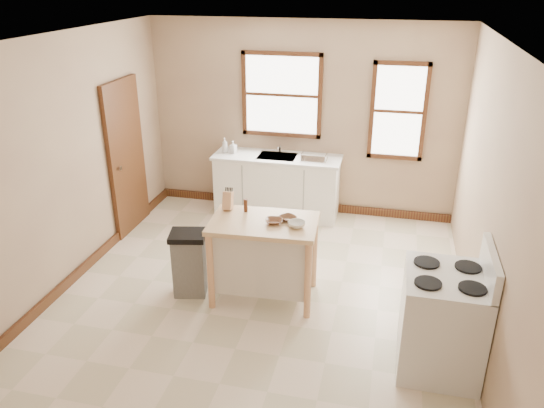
{
  "coord_description": "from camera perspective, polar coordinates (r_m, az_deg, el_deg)",
  "views": [
    {
      "loc": [
        1.3,
        -4.94,
        3.37
      ],
      "look_at": [
        0.04,
        0.4,
        0.96
      ],
      "focal_mm": 35.0,
      "sensor_mm": 36.0,
      "label": 1
    }
  ],
  "objects": [
    {
      "name": "door_left",
      "position": [
        7.53,
        -15.39,
        4.87
      ],
      "size": [
        0.06,
        0.9,
        2.1
      ],
      "primitive_type": "cube",
      "color": "#39190F",
      "rests_on": "ground"
    },
    {
      "name": "faucet",
      "position": [
        7.85,
        0.85,
        6.35
      ],
      "size": [
        0.03,
        0.03,
        0.22
      ],
      "primitive_type": "cylinder",
      "color": "silver",
      "rests_on": "sink_counter"
    },
    {
      "name": "dish_rack",
      "position": [
        7.55,
        4.57,
        5.06
      ],
      "size": [
        0.38,
        0.29,
        0.09
      ],
      "primitive_type": null,
      "rotation": [
        0.0,
        0.0,
        0.05
      ],
      "color": "silver",
      "rests_on": "sink_counter"
    },
    {
      "name": "window_side",
      "position": [
        7.63,
        13.42,
        9.64
      ],
      "size": [
        0.77,
        0.06,
        1.37
      ],
      "primitive_type": null,
      "color": "#39190F",
      "rests_on": "wall_back"
    },
    {
      "name": "kitchen_island",
      "position": [
        5.86,
        -0.87,
        -5.99
      ],
      "size": [
        1.18,
        0.79,
        0.94
      ],
      "primitive_type": null,
      "rotation": [
        0.0,
        0.0,
        0.05
      ],
      "color": "#F7D391",
      "rests_on": "ground"
    },
    {
      "name": "gas_stove",
      "position": [
        5.05,
        17.94,
        -10.71
      ],
      "size": [
        0.77,
        0.78,
        1.23
      ],
      "primitive_type": null,
      "color": "silver",
      "rests_on": "ground"
    },
    {
      "name": "trash_bin",
      "position": [
        6.04,
        -8.86,
        -6.32
      ],
      "size": [
        0.45,
        0.4,
        0.76
      ],
      "primitive_type": null,
      "rotation": [
        0.0,
        0.0,
        0.21
      ],
      "color": "slate",
      "rests_on": "ground"
    },
    {
      "name": "sink_counter",
      "position": [
        7.88,
        0.55,
        2.01
      ],
      "size": [
        1.86,
        0.62,
        0.92
      ],
      "primitive_type": null,
      "color": "white",
      "rests_on": "ground"
    },
    {
      "name": "baseboard_back",
      "position": [
        8.22,
        2.99,
        -0.08
      ],
      "size": [
        4.5,
        0.04,
        0.12
      ],
      "primitive_type": "cube",
      "color": "#39190F",
      "rests_on": "ground"
    },
    {
      "name": "bowl_b",
      "position": [
        5.66,
        1.71,
        -1.53
      ],
      "size": [
        0.24,
        0.24,
        0.04
      ],
      "primitive_type": "imported",
      "rotation": [
        0.0,
        0.0,
        0.88
      ],
      "color": "brown",
      "rests_on": "kitchen_island"
    },
    {
      "name": "wall_back",
      "position": [
        7.81,
        3.24,
        9.04
      ],
      "size": [
        4.5,
        0.04,
        2.8
      ],
      "primitive_type": "cube",
      "color": "tan",
      "rests_on": "ground"
    },
    {
      "name": "soap_bottle_b",
      "position": [
        7.85,
        -4.2,
        6.14
      ],
      "size": [
        0.1,
        0.1,
        0.18
      ],
      "primitive_type": "imported",
      "rotation": [
        0.0,
        0.0,
        -0.29
      ],
      "color": "#B2B2B2",
      "rests_on": "sink_counter"
    },
    {
      "name": "wall_left",
      "position": [
        6.39,
        -21.38,
        4.08
      ],
      "size": [
        0.04,
        5.0,
        2.8
      ],
      "primitive_type": "cube",
      "color": "tan",
      "rests_on": "ground"
    },
    {
      "name": "knife_block",
      "position": [
        5.9,
        -4.76,
        0.31
      ],
      "size": [
        0.1,
        0.1,
        0.2
      ],
      "primitive_type": null,
      "rotation": [
        0.0,
        0.0,
        -0.0
      ],
      "color": "tan",
      "rests_on": "kitchen_island"
    },
    {
      "name": "bowl_c",
      "position": [
        5.51,
        2.66,
        -2.2
      ],
      "size": [
        0.25,
        0.25,
        0.06
      ],
      "primitive_type": "imported",
      "rotation": [
        0.0,
        0.0,
        0.46
      ],
      "color": "silver",
      "rests_on": "kitchen_island"
    },
    {
      "name": "baseboard_left",
      "position": [
        6.91,
        -19.54,
        -6.44
      ],
      "size": [
        0.04,
        5.0,
        0.12
      ],
      "primitive_type": "cube",
      "color": "#39190F",
      "rests_on": "ground"
    },
    {
      "name": "bowl_a",
      "position": [
        5.59,
        0.2,
        -1.87
      ],
      "size": [
        0.21,
        0.21,
        0.04
      ],
      "primitive_type": "imported",
      "rotation": [
        0.0,
        0.0,
        0.18
      ],
      "color": "brown",
      "rests_on": "kitchen_island"
    },
    {
      "name": "wall_right",
      "position": [
        5.4,
        22.35,
        0.44
      ],
      "size": [
        0.04,
        5.0,
        2.8
      ],
      "primitive_type": "cube",
      "color": "tan",
      "rests_on": "ground"
    },
    {
      "name": "pepper_grinder",
      "position": [
        5.84,
        -2.85,
        -0.15
      ],
      "size": [
        0.05,
        0.05,
        0.15
      ],
      "primitive_type": "cylinder",
      "rotation": [
        0.0,
        0.0,
        -0.08
      ],
      "color": "#482413",
      "rests_on": "kitchen_island"
    },
    {
      "name": "soap_bottle_a",
      "position": [
        7.88,
        -5.11,
        6.32
      ],
      "size": [
        0.1,
        0.1,
        0.22
      ],
      "primitive_type": "imported",
      "rotation": [
        0.0,
        0.0,
        0.23
      ],
      "color": "#B2B2B2",
      "rests_on": "sink_counter"
    },
    {
      "name": "ceiling",
      "position": [
        5.14,
        -1.58,
        17.32
      ],
      "size": [
        5.0,
        5.0,
        0.0
      ],
      "primitive_type": "plane",
      "rotation": [
        3.14,
        0.0,
        0.0
      ],
      "color": "white",
      "rests_on": "ground"
    },
    {
      "name": "window_main",
      "position": [
        7.76,
        1.05,
        11.64
      ],
      "size": [
        1.17,
        0.06,
        1.22
      ],
      "primitive_type": null,
      "color": "#39190F",
      "rests_on": "wall_back"
    },
    {
      "name": "floor",
      "position": [
        6.12,
        -1.28,
        -9.72
      ],
      "size": [
        5.0,
        5.0,
        0.0
      ],
      "primitive_type": "plane",
      "color": "beige",
      "rests_on": "ground"
    }
  ]
}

